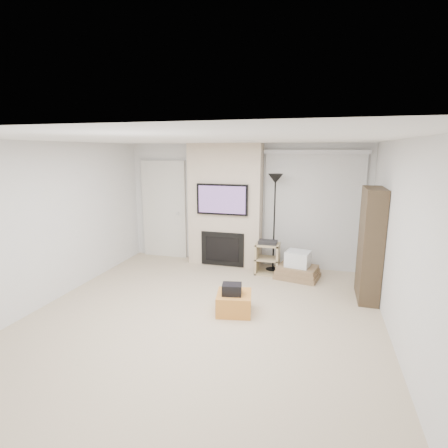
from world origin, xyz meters
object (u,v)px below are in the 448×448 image
(av_stand, at_px, (267,256))
(ottoman, at_px, (234,303))
(box_stack, at_px, (297,268))
(bookshelf, at_px, (370,245))
(floor_lamp, at_px, (275,195))

(av_stand, bearing_deg, ottoman, -96.94)
(box_stack, bearing_deg, bookshelf, -28.34)
(av_stand, height_order, box_stack, av_stand)
(ottoman, relative_size, box_stack, 0.57)
(floor_lamp, bearing_deg, bookshelf, -28.76)
(av_stand, xyz_separation_m, box_stack, (0.59, -0.09, -0.15))
(floor_lamp, distance_m, box_stack, 1.44)
(ottoman, distance_m, floor_lamp, 2.43)
(ottoman, xyz_separation_m, box_stack, (0.81, 1.71, 0.05))
(bookshelf, bearing_deg, box_stack, 151.66)
(bookshelf, bearing_deg, floor_lamp, 151.24)
(floor_lamp, relative_size, bookshelf, 1.07)
(bookshelf, bearing_deg, av_stand, 157.64)
(ottoman, distance_m, box_stack, 1.89)
(av_stand, relative_size, bookshelf, 0.37)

